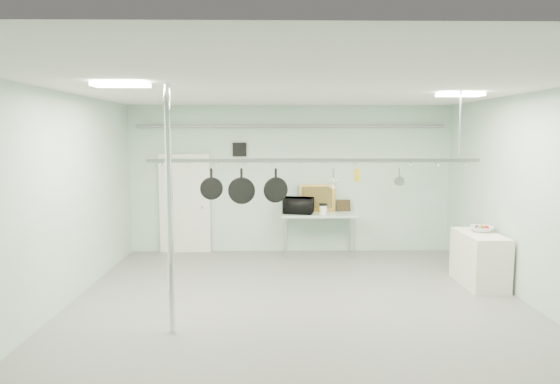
{
  "coord_description": "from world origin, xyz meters",
  "views": [
    {
      "loc": [
        -0.41,
        -6.87,
        2.56
      ],
      "look_at": [
        -0.27,
        1.0,
        1.66
      ],
      "focal_mm": 32.0,
      "sensor_mm": 36.0,
      "label": 1
    }
  ],
  "objects_px": {
    "chrome_pole": "(170,211)",
    "pot_rack": "(314,158)",
    "skillet_mid": "(242,187)",
    "skillet_right": "(276,185)",
    "coffee_canister": "(323,210)",
    "fruit_bowl": "(482,229)",
    "side_cabinet": "(480,259)",
    "microwave": "(299,205)",
    "skillet_left": "(211,184)",
    "prep_table": "(319,217)"
  },
  "relations": [
    {
      "from": "chrome_pole",
      "to": "pot_rack",
      "type": "height_order",
      "value": "chrome_pole"
    },
    {
      "from": "skillet_mid",
      "to": "skillet_right",
      "type": "bearing_deg",
      "value": 1.13
    },
    {
      "from": "coffee_canister",
      "to": "fruit_bowl",
      "type": "distance_m",
      "value": 3.2
    },
    {
      "from": "side_cabinet",
      "to": "skillet_mid",
      "type": "xyz_separation_m",
      "value": [
        -3.99,
        -1.1,
        1.37
      ]
    },
    {
      "from": "pot_rack",
      "to": "skillet_right",
      "type": "relative_size",
      "value": 9.71
    },
    {
      "from": "chrome_pole",
      "to": "side_cabinet",
      "type": "height_order",
      "value": "chrome_pole"
    },
    {
      "from": "microwave",
      "to": "fruit_bowl",
      "type": "height_order",
      "value": "microwave"
    },
    {
      "from": "pot_rack",
      "to": "skillet_left",
      "type": "distance_m",
      "value": 1.52
    },
    {
      "from": "pot_rack",
      "to": "microwave",
      "type": "bearing_deg",
      "value": 90.6
    },
    {
      "from": "skillet_right",
      "to": "skillet_mid",
      "type": "bearing_deg",
      "value": 159.96
    },
    {
      "from": "skillet_mid",
      "to": "skillet_left",
      "type": "bearing_deg",
      "value": -178.87
    },
    {
      "from": "chrome_pole",
      "to": "side_cabinet",
      "type": "bearing_deg",
      "value": 22.41
    },
    {
      "from": "fruit_bowl",
      "to": "skillet_left",
      "type": "bearing_deg",
      "value": -164.6
    },
    {
      "from": "microwave",
      "to": "fruit_bowl",
      "type": "bearing_deg",
      "value": 160.3
    },
    {
      "from": "chrome_pole",
      "to": "prep_table",
      "type": "relative_size",
      "value": 2.0
    },
    {
      "from": "skillet_right",
      "to": "coffee_canister",
      "type": "bearing_deg",
      "value": 52.05
    },
    {
      "from": "skillet_mid",
      "to": "skillet_right",
      "type": "distance_m",
      "value": 0.5
    },
    {
      "from": "coffee_canister",
      "to": "fruit_bowl",
      "type": "bearing_deg",
      "value": -37.11
    },
    {
      "from": "side_cabinet",
      "to": "pot_rack",
      "type": "xyz_separation_m",
      "value": [
        -2.95,
        -1.1,
        1.78
      ]
    },
    {
      "from": "fruit_bowl",
      "to": "side_cabinet",
      "type": "bearing_deg",
      "value": -118.92
    },
    {
      "from": "skillet_left",
      "to": "prep_table",
      "type": "bearing_deg",
      "value": 51.44
    },
    {
      "from": "fruit_bowl",
      "to": "skillet_right",
      "type": "bearing_deg",
      "value": -160.86
    },
    {
      "from": "coffee_canister",
      "to": "skillet_left",
      "type": "xyz_separation_m",
      "value": [
        -1.95,
        -3.17,
        0.86
      ]
    },
    {
      "from": "side_cabinet",
      "to": "coffee_canister",
      "type": "xyz_separation_m",
      "value": [
        -2.47,
        2.07,
        0.55
      ]
    },
    {
      "from": "side_cabinet",
      "to": "coffee_canister",
      "type": "bearing_deg",
      "value": 140.08
    },
    {
      "from": "chrome_pole",
      "to": "skillet_left",
      "type": "distance_m",
      "value": 1.03
    },
    {
      "from": "microwave",
      "to": "skillet_left",
      "type": "relative_size",
      "value": 1.35
    },
    {
      "from": "microwave",
      "to": "prep_table",
      "type": "bearing_deg",
      "value": -164.47
    },
    {
      "from": "side_cabinet",
      "to": "skillet_mid",
      "type": "distance_m",
      "value": 4.36
    },
    {
      "from": "prep_table",
      "to": "skillet_mid",
      "type": "xyz_separation_m",
      "value": [
        -1.44,
        -3.3,
        0.99
      ]
    },
    {
      "from": "side_cabinet",
      "to": "skillet_mid",
      "type": "height_order",
      "value": "skillet_mid"
    },
    {
      "from": "side_cabinet",
      "to": "skillet_right",
      "type": "bearing_deg",
      "value": -162.53
    },
    {
      "from": "coffee_canister",
      "to": "skillet_left",
      "type": "height_order",
      "value": "skillet_left"
    },
    {
      "from": "chrome_pole",
      "to": "coffee_canister",
      "type": "relative_size",
      "value": 17.25
    },
    {
      "from": "chrome_pole",
      "to": "prep_table",
      "type": "height_order",
      "value": "chrome_pole"
    },
    {
      "from": "side_cabinet",
      "to": "skillet_right",
      "type": "height_order",
      "value": "skillet_right"
    },
    {
      "from": "side_cabinet",
      "to": "microwave",
      "type": "height_order",
      "value": "microwave"
    },
    {
      "from": "microwave",
      "to": "skillet_left",
      "type": "height_order",
      "value": "skillet_left"
    },
    {
      "from": "skillet_mid",
      "to": "skillet_right",
      "type": "height_order",
      "value": "same"
    },
    {
      "from": "skillet_left",
      "to": "coffee_canister",
      "type": "bearing_deg",
      "value": 49.38
    },
    {
      "from": "pot_rack",
      "to": "coffee_canister",
      "type": "xyz_separation_m",
      "value": [
        0.48,
        3.17,
        -1.23
      ]
    },
    {
      "from": "pot_rack",
      "to": "skillet_right",
      "type": "bearing_deg",
      "value": 180.0
    },
    {
      "from": "pot_rack",
      "to": "fruit_bowl",
      "type": "xyz_separation_m",
      "value": [
        3.03,
        1.24,
        -1.28
      ]
    },
    {
      "from": "fruit_bowl",
      "to": "microwave",
      "type": "bearing_deg",
      "value": 146.2
    },
    {
      "from": "skillet_mid",
      "to": "microwave",
      "type": "bearing_deg",
      "value": 74.11
    },
    {
      "from": "pot_rack",
      "to": "fruit_bowl",
      "type": "relative_size",
      "value": 12.31
    },
    {
      "from": "fruit_bowl",
      "to": "skillet_left",
      "type": "height_order",
      "value": "skillet_left"
    },
    {
      "from": "prep_table",
      "to": "skillet_mid",
      "type": "height_order",
      "value": "skillet_mid"
    },
    {
      "from": "side_cabinet",
      "to": "skillet_left",
      "type": "xyz_separation_m",
      "value": [
        -4.43,
        -1.1,
        1.41
      ]
    },
    {
      "from": "skillet_left",
      "to": "microwave",
      "type": "bearing_deg",
      "value": 57.39
    }
  ]
}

